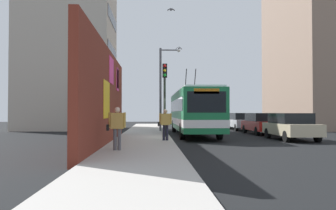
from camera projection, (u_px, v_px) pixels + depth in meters
name	position (u px, v px, depth m)	size (l,w,h in m)	color
ground_plane	(170.00, 139.00, 20.72)	(80.00, 80.00, 0.00)	black
sidewalk_slab	(144.00, 138.00, 20.65)	(48.00, 3.20, 0.15)	#ADA8A0
graffiti_wall	(106.00, 97.00, 16.44)	(13.62, 0.32, 4.71)	maroon
building_far_left	(69.00, 54.00, 33.04)	(8.06, 8.33, 14.65)	#B2A899
building_far_right	(327.00, 38.00, 35.16)	(13.10, 9.49, 18.80)	gray
city_bus	(193.00, 111.00, 24.13)	(12.17, 2.52, 4.91)	#19723F
parked_car_champagne	(291.00, 126.00, 19.84)	(4.50, 1.94, 1.58)	#C6B793
parked_car_red	(261.00, 123.00, 25.18)	(4.78, 1.86, 1.58)	#B21E19
parked_car_silver	(241.00, 121.00, 30.85)	(4.36, 1.89, 1.58)	#B7B7BC
parked_car_white	(229.00, 120.00, 36.07)	(4.26, 1.84, 1.58)	white
pedestrian_at_curb	(165.00, 122.00, 17.83)	(0.22, 0.74, 1.63)	#1E1E2D
pedestrian_near_wall	(117.00, 125.00, 13.20)	(0.22, 0.75, 1.68)	#595960
traffic_light	(165.00, 88.00, 20.55)	(0.49, 0.28, 4.44)	#2D382D
street_lamp	(163.00, 83.00, 27.28)	(0.44, 1.71, 6.67)	#4C4C51
flying_pigeons	(174.00, 18.00, 21.75)	(10.58, 1.70, 2.58)	gray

